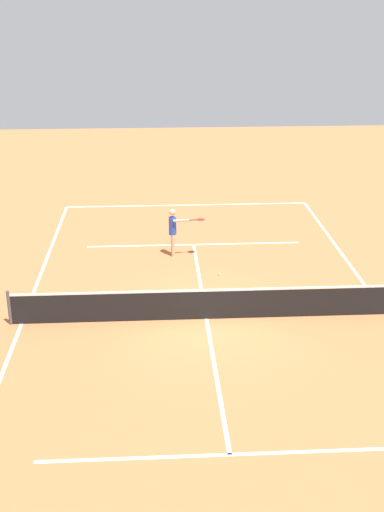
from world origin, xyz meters
TOP-DOWN VIEW (x-y plane):
  - ground_plane at (0.00, 0.00)m, footprint 60.00×60.00m
  - court_lines at (0.00, 0.00)m, footprint 10.98×22.85m
  - tennis_net at (0.00, 0.00)m, footprint 11.58×0.10m
  - player_serving at (0.78, -5.17)m, footprint 1.32×0.48m
  - tennis_ball at (-0.71, -3.26)m, footprint 0.07×0.07m

SIDE VIEW (x-z plane):
  - ground_plane at x=0.00m, z-range 0.00..0.00m
  - court_lines at x=0.00m, z-range 0.00..0.01m
  - tennis_ball at x=-0.71m, z-range 0.00..0.07m
  - tennis_net at x=0.00m, z-range -0.04..1.03m
  - player_serving at x=0.78m, z-range 0.18..1.96m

